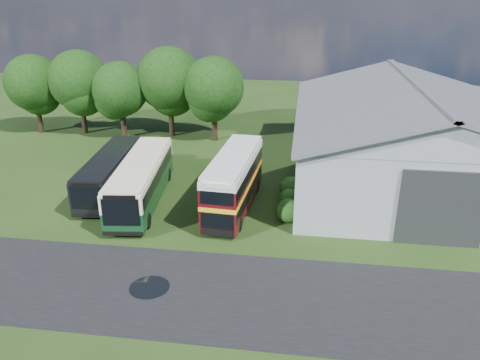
# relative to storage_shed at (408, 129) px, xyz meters

# --- Properties ---
(ground) EXTENTS (120.00, 120.00, 0.00)m
(ground) POSITION_rel_storage_shed_xyz_m (-15.00, -15.98, -4.17)
(ground) COLOR #1D3410
(ground) RESTS_ON ground
(asphalt_road) EXTENTS (60.00, 8.00, 0.02)m
(asphalt_road) POSITION_rel_storage_shed_xyz_m (-12.00, -18.98, -4.17)
(asphalt_road) COLOR black
(asphalt_road) RESTS_ON ground
(puddle) EXTENTS (2.20, 2.20, 0.01)m
(puddle) POSITION_rel_storage_shed_xyz_m (-16.50, -18.98, -4.17)
(puddle) COLOR black
(puddle) RESTS_ON ground
(storage_shed) EXTENTS (18.80, 24.80, 8.15)m
(storage_shed) POSITION_rel_storage_shed_xyz_m (0.00, 0.00, 0.00)
(storage_shed) COLOR gray
(storage_shed) RESTS_ON ground
(tree_far_left) EXTENTS (6.12, 6.12, 8.64)m
(tree_far_left) POSITION_rel_storage_shed_xyz_m (-38.00, 8.02, 1.40)
(tree_far_left) COLOR black
(tree_far_left) RESTS_ON ground
(tree_left_a) EXTENTS (6.46, 6.46, 9.12)m
(tree_left_a) POSITION_rel_storage_shed_xyz_m (-33.00, 8.52, 1.71)
(tree_left_a) COLOR black
(tree_left_a) RESTS_ON ground
(tree_left_b) EXTENTS (5.78, 5.78, 8.16)m
(tree_left_b) POSITION_rel_storage_shed_xyz_m (-28.00, 7.52, 1.09)
(tree_left_b) COLOR black
(tree_left_b) RESTS_ON ground
(tree_mid) EXTENTS (6.80, 6.80, 9.60)m
(tree_mid) POSITION_rel_storage_shed_xyz_m (-23.00, 8.82, 2.02)
(tree_mid) COLOR black
(tree_mid) RESTS_ON ground
(tree_right_a) EXTENTS (6.26, 6.26, 8.83)m
(tree_right_a) POSITION_rel_storage_shed_xyz_m (-18.00, 7.82, 1.52)
(tree_right_a) COLOR black
(tree_right_a) RESTS_ON ground
(shrub_front) EXTENTS (1.70, 1.70, 1.70)m
(shrub_front) POSITION_rel_storage_shed_xyz_m (-9.40, -9.98, -4.17)
(shrub_front) COLOR #194714
(shrub_front) RESTS_ON ground
(shrub_mid) EXTENTS (1.60, 1.60, 1.60)m
(shrub_mid) POSITION_rel_storage_shed_xyz_m (-9.40, -7.98, -4.17)
(shrub_mid) COLOR #194714
(shrub_mid) RESTS_ON ground
(shrub_back) EXTENTS (1.80, 1.80, 1.80)m
(shrub_back) POSITION_rel_storage_shed_xyz_m (-9.40, -5.98, -4.17)
(shrub_back) COLOR #194714
(shrub_back) RESTS_ON ground
(bus_green_single) EXTENTS (4.13, 12.20, 3.30)m
(bus_green_single) POSITION_rel_storage_shed_xyz_m (-20.47, -8.32, -2.41)
(bus_green_single) COLOR black
(bus_green_single) RESTS_ON ground
(bus_maroon_double) EXTENTS (3.18, 9.96, 4.21)m
(bus_maroon_double) POSITION_rel_storage_shed_xyz_m (-13.43, -8.53, -2.06)
(bus_maroon_double) COLOR black
(bus_maroon_double) RESTS_ON ground
(bus_dark_single) EXTENTS (3.52, 11.03, 2.99)m
(bus_dark_single) POSITION_rel_storage_shed_xyz_m (-23.63, -6.69, -2.57)
(bus_dark_single) COLOR black
(bus_dark_single) RESTS_ON ground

